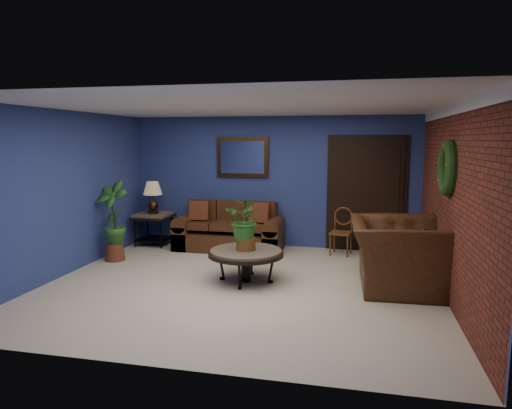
% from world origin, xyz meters
% --- Properties ---
extents(floor, '(5.50, 5.50, 0.00)m').
position_xyz_m(floor, '(0.00, 0.00, 0.00)').
color(floor, '#BCB09C').
rests_on(floor, ground).
extents(wall_back, '(5.50, 0.04, 2.50)m').
position_xyz_m(wall_back, '(0.00, 2.50, 1.25)').
color(wall_back, navy).
rests_on(wall_back, ground).
extents(wall_left, '(0.04, 5.00, 2.50)m').
position_xyz_m(wall_left, '(-2.75, 0.00, 1.25)').
color(wall_left, navy).
rests_on(wall_left, ground).
extents(wall_right_brick, '(0.04, 5.00, 2.50)m').
position_xyz_m(wall_right_brick, '(2.75, 0.00, 1.25)').
color(wall_right_brick, maroon).
rests_on(wall_right_brick, ground).
extents(ceiling, '(5.50, 5.00, 0.02)m').
position_xyz_m(ceiling, '(0.00, 0.00, 2.50)').
color(ceiling, white).
rests_on(ceiling, wall_back).
extents(crown_molding, '(0.03, 5.00, 0.14)m').
position_xyz_m(crown_molding, '(2.72, 0.00, 2.43)').
color(crown_molding, white).
rests_on(crown_molding, wall_right_brick).
extents(wall_mirror, '(1.02, 0.06, 0.77)m').
position_xyz_m(wall_mirror, '(-0.60, 2.46, 1.72)').
color(wall_mirror, '#402A11').
rests_on(wall_mirror, wall_back).
extents(closet_door, '(1.44, 0.06, 2.18)m').
position_xyz_m(closet_door, '(1.75, 2.47, 1.05)').
color(closet_door, black).
rests_on(closet_door, wall_back).
extents(wreath, '(0.16, 0.72, 0.72)m').
position_xyz_m(wreath, '(2.69, 0.05, 1.70)').
color(wreath, black).
rests_on(wreath, wall_right_brick).
extents(sofa, '(2.00, 0.86, 0.90)m').
position_xyz_m(sofa, '(-0.75, 2.08, 0.30)').
color(sofa, '#472C14').
rests_on(sofa, ground).
extents(coffee_table, '(1.10, 1.10, 0.47)m').
position_xyz_m(coffee_table, '(0.03, 0.15, 0.41)').
color(coffee_table, '#534F49').
rests_on(coffee_table, ground).
extents(end_table, '(0.69, 0.69, 0.63)m').
position_xyz_m(end_table, '(-2.30, 2.05, 0.48)').
color(end_table, '#534F49').
rests_on(end_table, ground).
extents(table_lamp, '(0.36, 0.36, 0.60)m').
position_xyz_m(table_lamp, '(-2.30, 2.05, 1.02)').
color(table_lamp, '#402A11').
rests_on(table_lamp, end_table).
extents(side_chair, '(0.42, 0.42, 0.85)m').
position_xyz_m(side_chair, '(1.33, 2.11, 0.48)').
color(side_chair, brown).
rests_on(side_chair, ground).
extents(armchair, '(1.32, 1.50, 0.94)m').
position_xyz_m(armchair, '(2.15, 0.35, 0.47)').
color(armchair, '#472C14').
rests_on(armchair, ground).
extents(coffee_plant, '(0.68, 0.63, 0.75)m').
position_xyz_m(coffee_plant, '(0.03, 0.15, 0.88)').
color(coffee_plant, brown).
rests_on(coffee_plant, coffee_table).
extents(floor_plant, '(0.43, 0.35, 0.89)m').
position_xyz_m(floor_plant, '(2.35, 0.29, 0.47)').
color(floor_plant, brown).
rests_on(floor_plant, ground).
extents(tall_plant, '(0.69, 0.57, 1.38)m').
position_xyz_m(tall_plant, '(-2.45, 0.81, 0.74)').
color(tall_plant, brown).
rests_on(tall_plant, ground).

